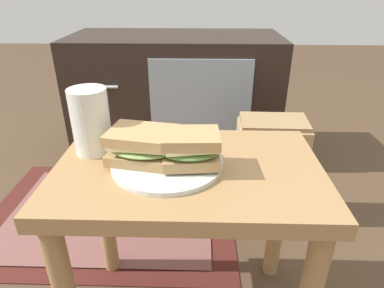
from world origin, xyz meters
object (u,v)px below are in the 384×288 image
sandwich_front (143,145)px  beer_glass (91,122)px  plate (167,164)px  paper_bag (268,171)px  sandwich_back (191,148)px  tv_cabinet (177,96)px

sandwich_front → beer_glass: beer_glass is taller
plate → paper_bag: size_ratio=0.59×
sandwich_back → paper_bag: (0.26, 0.43, -0.31)m
plate → sandwich_back: (0.05, -0.01, 0.04)m
plate → beer_glass: size_ratio=1.60×
plate → paper_bag: bearing=53.6°
sandwich_front → beer_glass: bearing=156.0°
sandwich_back → tv_cabinet: bearing=96.0°
sandwich_back → plate: bearing=168.9°
beer_glass → plate: bearing=-20.4°
plate → sandwich_back: bearing=-11.1°
beer_glass → tv_cabinet: bearing=82.4°
tv_cabinet → sandwich_back: size_ratio=7.37×
tv_cabinet → sandwich_front: (0.00, -0.94, 0.21)m
beer_glass → paper_bag: beer_glass is taller
tv_cabinet → paper_bag: 0.65m
paper_bag → beer_glass: bearing=-143.2°
tv_cabinet → sandwich_front: size_ratio=5.88×
beer_glass → sandwich_front: bearing=-24.0°
tv_cabinet → sandwich_back: tv_cabinet is taller
sandwich_back → beer_glass: bearing=161.6°
sandwich_front → sandwich_back: sandwich_back is taller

